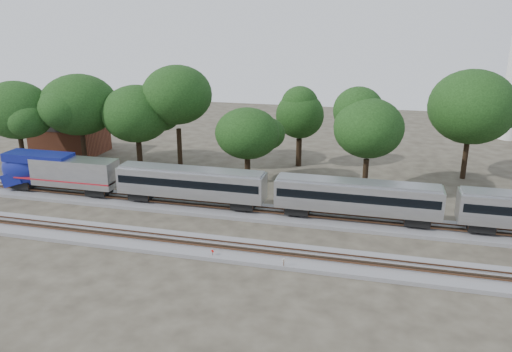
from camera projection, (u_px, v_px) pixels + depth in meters
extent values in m
plane|color=#383328|center=(201.00, 231.00, 53.80)|extent=(160.00, 160.00, 0.00)
cube|color=slate|center=(218.00, 209.00, 59.27)|extent=(160.00, 5.00, 0.40)
cube|color=brown|center=(216.00, 207.00, 58.47)|extent=(160.00, 0.08, 0.15)
cube|color=brown|center=(220.00, 203.00, 59.79)|extent=(160.00, 0.08, 0.15)
cube|color=slate|center=(187.00, 245.00, 50.05)|extent=(160.00, 5.00, 0.40)
cube|color=brown|center=(184.00, 243.00, 49.24)|extent=(160.00, 0.08, 0.15)
cube|color=brown|center=(189.00, 238.00, 50.57)|extent=(160.00, 0.08, 0.15)
cube|color=silver|center=(75.00, 172.00, 62.71)|extent=(10.94, 3.10, 3.41)
ellipsoid|color=navy|center=(22.00, 169.00, 64.62)|extent=(5.57, 3.22, 4.75)
cube|color=navy|center=(38.00, 157.00, 63.40)|extent=(8.77, 3.03, 1.03)
cube|color=black|center=(24.00, 162.00, 64.19)|extent=(0.46, 2.37, 1.35)
cube|color=maroon|center=(67.00, 178.00, 63.27)|extent=(13.42, 3.14, 0.19)
cube|color=black|center=(25.00, 183.00, 65.17)|extent=(2.68, 2.27, 0.93)
cube|color=black|center=(99.00, 190.00, 62.64)|extent=(2.68, 2.27, 0.93)
cube|color=silver|center=(191.00, 183.00, 59.13)|extent=(17.96, 3.10, 3.10)
cube|color=black|center=(191.00, 180.00, 59.03)|extent=(17.34, 3.15, 0.93)
cube|color=gray|center=(190.00, 170.00, 58.64)|extent=(17.55, 2.48, 0.36)
cube|color=black|center=(142.00, 194.00, 61.26)|extent=(2.68, 2.27, 0.93)
cube|color=black|center=(244.00, 203.00, 58.23)|extent=(2.68, 2.27, 0.93)
cube|color=silver|center=(357.00, 197.00, 54.60)|extent=(17.96, 3.10, 3.10)
cube|color=black|center=(357.00, 194.00, 54.51)|extent=(17.34, 3.15, 0.93)
cube|color=gray|center=(358.00, 183.00, 54.11)|extent=(17.55, 2.48, 0.36)
cube|color=black|center=(298.00, 208.00, 56.74)|extent=(2.68, 2.27, 0.93)
cube|color=black|center=(417.00, 219.00, 53.70)|extent=(2.68, 2.27, 0.93)
cube|color=black|center=(480.00, 225.00, 52.22)|extent=(2.68, 2.27, 0.93)
cylinder|color=#512D19|center=(213.00, 255.00, 47.43)|extent=(0.06, 0.06, 0.86)
cylinder|color=red|center=(213.00, 251.00, 47.31)|extent=(0.29, 0.15, 0.30)
cylinder|color=#512D19|center=(284.00, 265.00, 45.35)|extent=(0.07, 0.07, 1.02)
cylinder|color=silver|center=(284.00, 260.00, 45.21)|extent=(0.36, 0.13, 0.36)
cube|color=#512D19|center=(249.00, 260.00, 47.04)|extent=(0.50, 0.30, 0.30)
cone|color=silver|center=(509.00, 128.00, 93.20)|extent=(6.30, 6.30, 3.94)
cube|color=brown|center=(70.00, 140.00, 83.78)|extent=(10.99, 7.75, 4.36)
cube|color=black|center=(68.00, 124.00, 82.96)|extent=(11.19, 7.96, 0.98)
cylinder|color=black|center=(23.00, 153.00, 74.72)|extent=(0.70, 0.70, 4.82)
ellipsoid|color=black|center=(16.00, 110.00, 72.70)|extent=(9.09, 9.09, 7.73)
cylinder|color=black|center=(84.00, 150.00, 76.03)|extent=(0.70, 0.70, 5.12)
ellipsoid|color=black|center=(79.00, 105.00, 73.89)|extent=(9.66, 9.66, 8.21)
cylinder|color=black|center=(140.00, 154.00, 75.00)|extent=(0.70, 0.70, 4.52)
ellipsoid|color=black|center=(137.00, 114.00, 73.12)|extent=(8.51, 8.51, 7.24)
cylinder|color=black|center=(180.00, 148.00, 75.61)|extent=(0.70, 0.70, 5.94)
ellipsoid|color=black|center=(177.00, 95.00, 73.13)|extent=(11.19, 11.19, 9.51)
cylinder|color=black|center=(247.00, 170.00, 68.38)|extent=(0.70, 0.70, 3.80)
ellipsoid|color=black|center=(247.00, 133.00, 66.79)|extent=(7.17, 7.17, 6.09)
cylinder|color=black|center=(299.00, 152.00, 76.39)|extent=(0.70, 0.70, 4.25)
ellipsoid|color=black|center=(300.00, 115.00, 74.62)|extent=(8.02, 8.02, 6.82)
cylinder|color=black|center=(365.00, 177.00, 64.02)|extent=(0.70, 0.70, 4.72)
ellipsoid|color=black|center=(369.00, 128.00, 62.05)|extent=(8.91, 8.91, 7.57)
cylinder|color=black|center=(465.00, 160.00, 70.21)|extent=(0.70, 0.70, 5.53)
ellipsoid|color=black|center=(472.00, 107.00, 67.90)|extent=(10.42, 10.42, 8.86)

